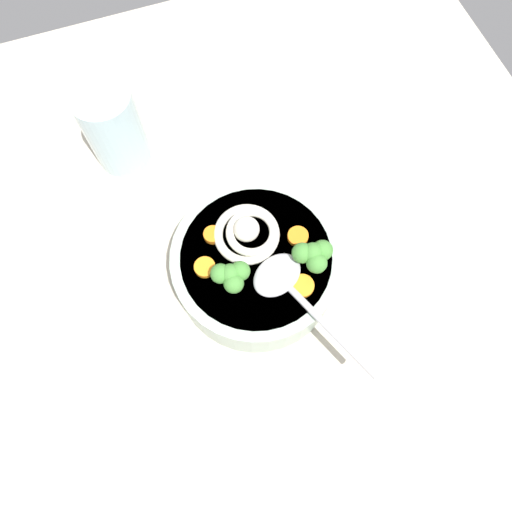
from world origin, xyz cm
name	(u,v)px	position (x,y,z in cm)	size (l,w,h in cm)	color
table_slab	(242,279)	(0.00, 0.00, 1.32)	(99.03, 99.03, 2.64)	#BCB29E
soup_bowl	(256,265)	(1.79, -0.53, 6.06)	(20.05, 20.05, 6.61)	#9EB2A3
noodle_pile	(248,233)	(1.76, 2.13, 10.32)	(8.49, 8.33, 3.41)	silver
soup_spoon	(286,284)	(3.68, -5.05, 10.05)	(9.77, 17.18, 1.60)	#B7B7BC
broccoli_floret_rear	(231,275)	(-1.80, -2.56, 11.42)	(4.38, 3.77, 3.46)	#7A9E60
broccoli_floret_near_spoon	(313,255)	(7.52, -3.37, 11.54)	(4.61, 3.97, 3.65)	#7A9E60
carrot_slice_left	(299,239)	(7.17, -0.30, 9.62)	(2.43, 2.43, 0.72)	orange
carrot_slice_beside_chili	(213,235)	(-2.14, 3.51, 9.65)	(2.13, 2.13, 0.80)	orange
carrot_slice_right	(205,269)	(-4.20, -0.18, 9.60)	(2.42, 2.42, 0.69)	orange
carrot_slice_extra_b	(302,286)	(5.42, -5.77, 9.57)	(2.67, 2.67, 0.62)	orange
drinking_glass	(114,128)	(-9.64, 22.72, 8.80)	(7.50, 7.50, 12.31)	silver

